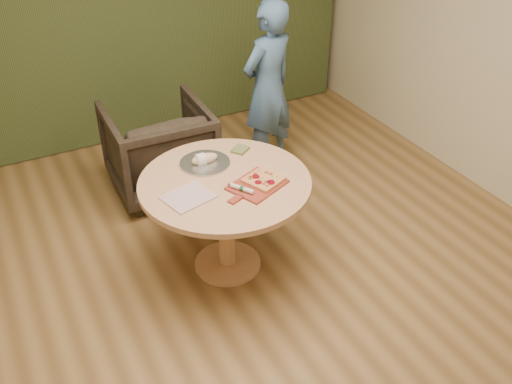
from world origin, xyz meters
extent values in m
cube|color=olive|center=(0.00, 0.00, -0.01)|extent=(5.00, 6.00, 0.02)
cylinder|color=tan|center=(0.03, 0.58, 0.01)|extent=(0.49, 0.49, 0.03)
cylinder|color=tan|center=(0.03, 0.58, 0.35)|extent=(0.12, 0.12, 0.68)
cylinder|color=tan|center=(0.03, 0.58, 0.73)|extent=(1.17, 1.17, 0.04)
cube|color=#993627|center=(0.19, 0.42, 0.76)|extent=(0.43, 0.40, 0.01)
cube|color=#993627|center=(-0.01, 0.33, 0.76)|extent=(0.11, 0.09, 0.01)
cube|color=#E09757|center=(0.25, 0.43, 0.78)|extent=(0.29, 0.29, 0.02)
cylinder|color=maroon|center=(0.19, 0.40, 0.79)|extent=(0.05, 0.05, 0.00)
cylinder|color=maroon|center=(0.21, 0.47, 0.79)|extent=(0.05, 0.05, 0.00)
cylinder|color=maroon|center=(0.26, 0.36, 0.79)|extent=(0.06, 0.06, 0.00)
cube|color=tan|center=(0.22, 0.34, 0.79)|extent=(0.02, 0.02, 0.01)
cube|color=tan|center=(0.23, 0.38, 0.79)|extent=(0.02, 0.02, 0.01)
cube|color=tan|center=(0.22, 0.50, 0.79)|extent=(0.03, 0.03, 0.01)
cube|color=tan|center=(0.31, 0.45, 0.79)|extent=(0.02, 0.02, 0.01)
cube|color=tan|center=(0.21, 0.37, 0.79)|extent=(0.03, 0.03, 0.01)
cube|color=tan|center=(0.17, 0.47, 0.79)|extent=(0.03, 0.03, 0.01)
cube|color=tan|center=(0.16, 0.47, 0.79)|extent=(0.03, 0.03, 0.01)
cube|color=tan|center=(0.29, 0.48, 0.79)|extent=(0.02, 0.02, 0.01)
cube|color=#367B18|center=(0.30, 0.49, 0.79)|extent=(0.01, 0.01, 0.00)
cube|color=#367B18|center=(0.23, 0.34, 0.79)|extent=(0.01, 0.01, 0.00)
cube|color=#367B18|center=(0.22, 0.44, 0.79)|extent=(0.01, 0.01, 0.00)
cube|color=#367B18|center=(0.31, 0.47, 0.79)|extent=(0.01, 0.01, 0.00)
cube|color=#367B18|center=(0.25, 0.43, 0.79)|extent=(0.01, 0.01, 0.00)
cube|color=#367B18|center=(0.30, 0.48, 0.79)|extent=(0.01, 0.01, 0.00)
cube|color=#367B18|center=(0.31, 0.42, 0.79)|extent=(0.01, 0.01, 0.00)
cube|color=#367B18|center=(0.33, 0.40, 0.79)|extent=(0.01, 0.01, 0.00)
cube|color=#367B18|center=(0.22, 0.40, 0.79)|extent=(0.01, 0.01, 0.00)
cube|color=#367B18|center=(0.26, 0.37, 0.79)|extent=(0.01, 0.01, 0.00)
cube|color=#8F4369|center=(0.31, 0.47, 0.79)|extent=(0.02, 0.03, 0.00)
cube|color=#8F4369|center=(0.27, 0.53, 0.79)|extent=(0.02, 0.03, 0.00)
cube|color=#8F4369|center=(0.28, 0.38, 0.79)|extent=(0.03, 0.01, 0.00)
cube|color=#8F4369|center=(0.25, 0.38, 0.79)|extent=(0.02, 0.03, 0.00)
cylinder|color=beige|center=(0.07, 0.39, 0.78)|extent=(0.11, 0.16, 0.03)
cylinder|color=#194C26|center=(0.07, 0.39, 0.78)|extent=(0.04, 0.04, 0.03)
cube|color=silver|center=(0.02, 0.47, 0.78)|extent=(0.03, 0.04, 0.00)
cube|color=white|center=(-0.26, 0.50, 0.76)|extent=(0.35, 0.32, 0.01)
cylinder|color=silver|center=(0.00, 0.83, 0.75)|extent=(0.35, 0.35, 0.01)
cylinder|color=silver|center=(0.00, 0.83, 0.76)|extent=(0.36, 0.36, 0.02)
ellipsoid|color=#E6BD8C|center=(0.00, 0.83, 0.79)|extent=(0.19, 0.08, 0.07)
cylinder|color=beige|center=(-0.03, 0.83, 0.79)|extent=(0.06, 0.09, 0.09)
cube|color=#4B5A28|center=(0.30, 0.89, 0.76)|extent=(0.16, 0.15, 0.02)
imported|color=black|center=(-0.03, 1.81, 0.43)|extent=(0.86, 0.81, 0.86)
imported|color=#44688F|center=(0.99, 1.72, 0.78)|extent=(0.66, 0.53, 1.56)
camera|label=1|loc=(-1.28, -2.37, 2.83)|focal=40.00mm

